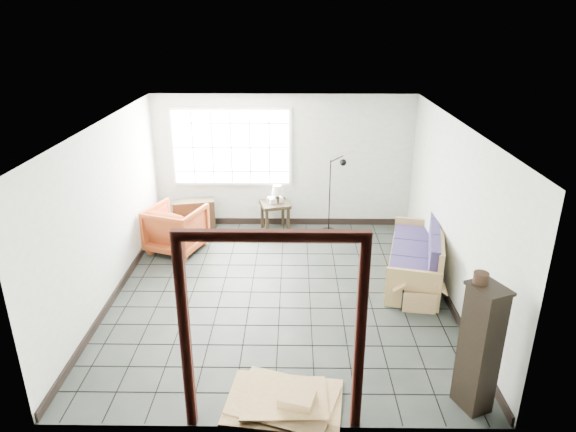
{
  "coord_description": "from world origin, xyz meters",
  "views": [
    {
      "loc": [
        0.2,
        -6.88,
        4.01
      ],
      "look_at": [
        0.11,
        0.3,
        1.14
      ],
      "focal_mm": 32.0,
      "sensor_mm": 36.0,
      "label": 1
    }
  ],
  "objects_px": {
    "futon_sofa": "(419,259)",
    "armchair": "(176,226)",
    "side_table": "(275,208)",
    "tall_shelf": "(480,348)"
  },
  "relations": [
    {
      "from": "futon_sofa",
      "to": "side_table",
      "type": "distance_m",
      "value": 3.04
    },
    {
      "from": "side_table",
      "to": "futon_sofa",
      "type": "bearing_deg",
      "value": -38.44
    },
    {
      "from": "armchair",
      "to": "tall_shelf",
      "type": "bearing_deg",
      "value": 155.52
    },
    {
      "from": "tall_shelf",
      "to": "side_table",
      "type": "bearing_deg",
      "value": 92.48
    },
    {
      "from": "futon_sofa",
      "to": "tall_shelf",
      "type": "relative_size",
      "value": 1.48
    },
    {
      "from": "futon_sofa",
      "to": "armchair",
      "type": "distance_m",
      "value": 4.23
    },
    {
      "from": "futon_sofa",
      "to": "tall_shelf",
      "type": "height_order",
      "value": "tall_shelf"
    },
    {
      "from": "futon_sofa",
      "to": "side_table",
      "type": "relative_size",
      "value": 3.37
    },
    {
      "from": "side_table",
      "to": "tall_shelf",
      "type": "height_order",
      "value": "tall_shelf"
    },
    {
      "from": "futon_sofa",
      "to": "armchair",
      "type": "xyz_separation_m",
      "value": [
        -4.11,
        1.0,
        0.13
      ]
    }
  ]
}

